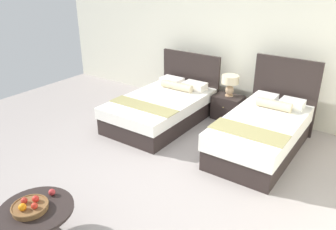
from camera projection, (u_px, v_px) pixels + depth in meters
ground_plane at (155, 175)px, 4.99m from camera, size 9.57×9.54×0.02m
wall_back at (244, 49)px, 6.67m from camera, size 9.57×0.12×2.65m
bed_near_window at (163, 107)px, 6.58m from camera, size 1.36×2.21×1.18m
bed_near_corner at (262, 132)px, 5.51m from camera, size 1.16×2.12×1.38m
nightstand at (228, 107)px, 6.74m from camera, size 0.57×0.43×0.48m
table_lamp at (230, 82)px, 6.54m from camera, size 0.34×0.34×0.42m
coffee_table at (37, 217)px, 3.69m from camera, size 0.81×0.81×0.43m
fruit_bowl at (30, 207)px, 3.60m from camera, size 0.39×0.39×0.14m
loose_apple at (52, 192)px, 3.84m from camera, size 0.08×0.08×0.08m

